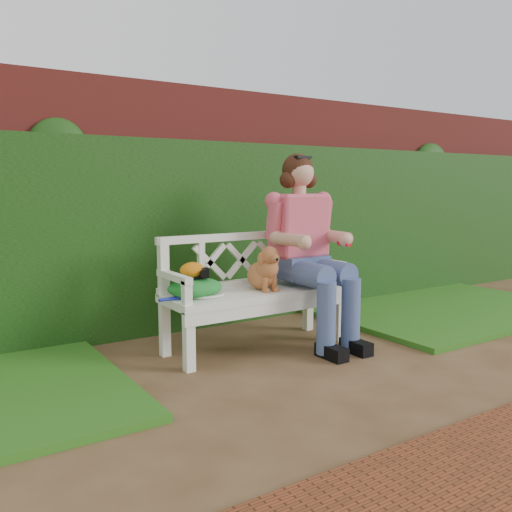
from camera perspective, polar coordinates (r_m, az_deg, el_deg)
ground at (r=3.79m, az=6.31°, el=-12.74°), size 60.00×60.00×0.00m
brick_wall at (r=5.17m, az=-7.04°, el=5.11°), size 10.00×0.30×2.20m
ivy_hedge at (r=4.99m, az=-5.88°, el=2.17°), size 10.00×0.18×1.70m
grass_right at (r=6.06m, az=18.60°, el=-5.15°), size 2.60×2.00×0.05m
garden_bench at (r=4.38m, az=0.00°, el=-6.63°), size 1.64×0.78×0.48m
seated_woman at (r=4.53m, az=4.95°, el=1.17°), size 0.99×1.11×1.63m
dog at (r=4.28m, az=0.79°, el=-1.21°), size 0.26×0.34×0.36m
tennis_racket at (r=4.07m, az=-5.62°, el=-4.10°), size 0.56×0.27×0.03m
green_bag at (r=4.06m, az=-6.42°, el=-3.29°), size 0.46×0.38×0.14m
camera_item at (r=4.04m, az=-5.88°, el=-1.76°), size 0.13×0.11×0.08m
baseball_glove at (r=4.03m, az=-6.74°, el=-1.48°), size 0.21×0.16×0.12m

